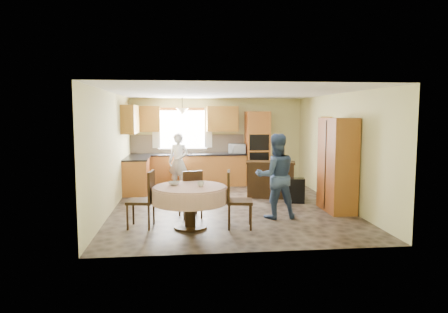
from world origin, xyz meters
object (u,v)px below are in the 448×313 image
oven_tower (257,148)px  sideboard (271,181)px  person_sink (178,162)px  dining_table (190,195)px  chair_right (235,196)px  cupboard (337,165)px  chair_back (191,192)px  chair_left (145,196)px  person_dining (276,176)px

oven_tower → sideboard: bearing=-90.5°
sideboard → person_sink: person_sink is taller
dining_table → chair_right: size_ratio=1.30×
person_sink → dining_table: bearing=-62.9°
person_sink → cupboard: bearing=-15.4°
oven_tower → dining_table: bearing=-115.3°
sideboard → dining_table: size_ratio=0.87×
chair_back → person_sink: size_ratio=0.62×
chair_left → person_dining: size_ratio=0.62×
oven_tower → person_dining: size_ratio=1.28×
chair_back → person_sink: person_sink is taller
chair_right → dining_table: bearing=94.3°
chair_left → cupboard: bearing=111.3°
cupboard → chair_left: size_ratio=1.91×
dining_table → person_sink: (-0.22, 3.69, 0.18)m
cupboard → chair_back: size_ratio=2.06×
oven_tower → person_sink: size_ratio=1.38×
oven_tower → cupboard: size_ratio=1.08×
chair_right → sideboard: bearing=-18.2°
cupboard → chair_left: (-3.91, -0.86, -0.41)m
cupboard → chair_back: cupboard is taller
sideboard → dining_table: bearing=-114.7°
chair_right → person_dining: size_ratio=0.62×
chair_back → person_dining: size_ratio=0.57×
chair_back → chair_right: bearing=121.7°
person_sink → person_dining: size_ratio=0.93×
person_sink → chair_left: bearing=-75.5°
dining_table → chair_left: chair_left is taller
dining_table → cupboard: bearing=17.5°
dining_table → person_sink: person_sink is taller
person_sink → person_dining: 3.68m
chair_right → person_dining: (0.89, 0.60, 0.26)m
chair_left → person_sink: (0.58, 3.56, 0.20)m
chair_right → person_sink: 3.88m
sideboard → chair_right: bearing=-101.2°
sideboard → person_sink: bearing=166.2°
cupboard → person_dining: 1.49m
sideboard → chair_left: bearing=-125.7°
dining_table → chair_right: (0.81, -0.05, -0.03)m
oven_tower → person_dining: bearing=-95.3°
cupboard → dining_table: (-3.11, -0.98, -0.39)m
sideboard → chair_right: 2.81m
oven_tower → sideboard: (-0.01, -1.85, -0.64)m
cupboard → dining_table: size_ratio=1.47×
chair_left → person_dining: 2.54m
chair_left → sideboard: bearing=138.6°
chair_right → person_dining: 1.10m
sideboard → chair_left: chair_left is taller
chair_left → person_sink: size_ratio=0.67×
chair_back → chair_right: size_ratio=0.92×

